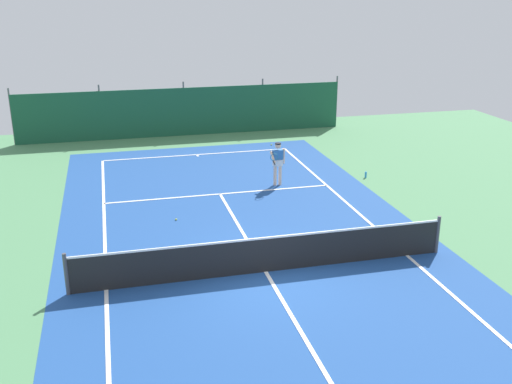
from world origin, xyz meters
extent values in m
plane|color=#4C8456|center=(0.00, 0.00, 0.00)|extent=(36.00, 36.00, 0.00)
cube|color=#1E478C|center=(0.00, 0.00, 0.00)|extent=(11.02, 26.60, 0.01)
cube|color=white|center=(0.00, 11.90, 0.01)|extent=(8.22, 0.10, 0.01)
cube|color=white|center=(-4.11, 0.00, 0.01)|extent=(0.10, 23.80, 0.01)
cube|color=white|center=(4.11, 0.00, 0.01)|extent=(0.10, 23.80, 0.01)
cube|color=white|center=(0.00, 6.40, 0.01)|extent=(8.22, 0.10, 0.01)
cube|color=white|center=(0.00, 0.00, 0.01)|extent=(0.10, 12.80, 0.01)
cube|color=white|center=(0.00, 11.75, 0.01)|extent=(0.10, 0.30, 0.01)
cube|color=black|center=(0.00, 0.00, 0.47)|extent=(9.92, 0.03, 0.95)
cube|color=white|center=(0.00, 0.00, 0.97)|extent=(9.92, 0.04, 0.05)
cylinder|color=#47474C|center=(-5.01, 0.00, 0.55)|extent=(0.10, 0.10, 1.10)
cylinder|color=#47474C|center=(5.01, 0.00, 0.55)|extent=(0.10, 0.10, 1.10)
cube|color=#195138|center=(0.00, 15.72, 1.20)|extent=(16.22, 0.06, 2.40)
cylinder|color=#595B60|center=(-8.11, 15.78, 1.35)|extent=(0.08, 0.08, 2.70)
cylinder|color=#595B60|center=(-4.05, 15.78, 1.35)|extent=(0.08, 0.08, 2.70)
cylinder|color=#595B60|center=(0.00, 15.78, 1.35)|extent=(0.08, 0.08, 2.70)
cylinder|color=#595B60|center=(4.05, 15.78, 1.35)|extent=(0.08, 0.08, 2.70)
cylinder|color=#595B60|center=(8.11, 15.78, 1.35)|extent=(0.08, 0.08, 2.70)
cube|color=#234C1E|center=(0.00, 16.32, 0.55)|extent=(14.60, 0.70, 1.10)
cylinder|color=beige|center=(2.42, 6.93, 0.41)|extent=(0.12, 0.12, 0.82)
cylinder|color=beige|center=(2.22, 6.92, 0.41)|extent=(0.12, 0.12, 0.82)
cylinder|color=white|center=(2.32, 6.92, 0.90)|extent=(0.40, 0.40, 0.22)
cube|color=#2D6BB7|center=(2.32, 6.92, 1.10)|extent=(0.37, 0.21, 0.56)
sphere|color=beige|center=(2.32, 6.92, 1.53)|extent=(0.22, 0.22, 0.22)
cylinder|color=black|center=(2.32, 6.92, 1.62)|extent=(0.23, 0.23, 0.04)
cylinder|color=beige|center=(2.55, 6.93, 1.13)|extent=(0.09, 0.09, 0.58)
cylinder|color=beige|center=(2.10, 6.80, 1.13)|extent=(0.11, 0.53, 0.41)
cylinder|color=black|center=(2.05, 6.49, 1.02)|extent=(0.04, 0.27, 0.13)
torus|color=teal|center=(2.05, 6.49, 1.24)|extent=(0.31, 0.14, 0.29)
sphere|color=#CCDB33|center=(0.45, 1.91, 0.03)|extent=(0.07, 0.07, 0.07)
sphere|color=#CCDB33|center=(-1.86, 4.24, 0.03)|extent=(0.07, 0.07, 0.07)
sphere|color=#CCDB33|center=(3.68, 12.70, 0.03)|extent=(0.07, 0.07, 0.07)
cube|color=black|center=(3.10, 19.20, 0.72)|extent=(1.98, 4.27, 0.80)
cube|color=#2D333D|center=(3.10, 19.20, 1.40)|extent=(1.61, 1.95, 0.56)
cylinder|color=black|center=(2.14, 20.46, 0.32)|extent=(0.25, 0.65, 0.64)
cylinder|color=black|center=(3.94, 20.53, 0.32)|extent=(0.25, 0.65, 0.64)
cylinder|color=black|center=(2.26, 17.86, 0.32)|extent=(0.25, 0.65, 0.64)
cylinder|color=black|center=(4.05, 17.93, 0.32)|extent=(0.25, 0.65, 0.64)
cylinder|color=#338CD8|center=(5.95, 6.95, 0.12)|extent=(0.08, 0.08, 0.24)
camera|label=1|loc=(-3.71, -13.72, 7.17)|focal=41.82mm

